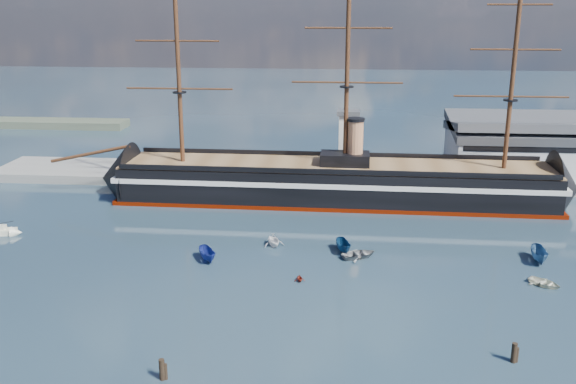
{
  "coord_description": "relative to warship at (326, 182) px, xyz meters",
  "views": [
    {
      "loc": [
        2.13,
        -68.7,
        39.69
      ],
      "look_at": [
        -7.07,
        35.0,
        9.0
      ],
      "focal_mm": 40.0,
      "sensor_mm": 36.0,
      "label": 1
    }
  ],
  "objects": [
    {
      "name": "quay_tower",
      "position": [
        4.27,
        13.0,
        5.72
      ],
      "size": [
        5.0,
        5.0,
        15.0
      ],
      "color": "silver",
      "rests_on": "ground"
    },
    {
      "name": "motorboat_f",
      "position": [
        34.94,
        -30.51,
        -4.04
      ],
      "size": [
        7.37,
        3.21,
        2.87
      ],
      "primitive_type": "imported",
      "rotation": [
        0.0,
        0.0,
        -0.08
      ],
      "color": "#2F557D",
      "rests_on": "ground"
    },
    {
      "name": "quay",
      "position": [
        11.27,
        16.0,
        -4.04
      ],
      "size": [
        180.0,
        18.0,
        2.0
      ],
      "primitive_type": "cube",
      "color": "slate",
      "rests_on": "ground"
    },
    {
      "name": "motorboat_b",
      "position": [
        6.37,
        -31.16,
        -4.04
      ],
      "size": [
        2.97,
        3.91,
        1.7
      ],
      "primitive_type": "imported",
      "rotation": [
        0.0,
        0.0,
        2.05
      ],
      "color": "gray",
      "rests_on": "ground"
    },
    {
      "name": "motorboat_c",
      "position": [
        3.81,
        -29.13,
        -4.04
      ],
      "size": [
        6.65,
        3.66,
        2.52
      ],
      "primitive_type": "imported",
      "rotation": [
        0.0,
        0.0,
        0.23
      ],
      "color": "navy",
      "rests_on": "ground"
    },
    {
      "name": "ground",
      "position": [
        1.27,
        -20.0,
        -4.04
      ],
      "size": [
        600.0,
        600.0,
        0.0
      ],
      "primitive_type": "plane",
      "color": "#1E2A37",
      "rests_on": "ground"
    },
    {
      "name": "motorboat_e",
      "position": [
        33.18,
        -39.68,
        -4.04
      ],
      "size": [
        2.87,
        2.97,
        1.38
      ],
      "primitive_type": "imported",
      "rotation": [
        0.0,
        0.0,
        0.82
      ],
      "color": "beige",
      "rests_on": "ground"
    },
    {
      "name": "piling_near_left",
      "position": [
        -15.79,
        -68.45,
        -4.04
      ],
      "size": [
        0.64,
        0.64,
        3.18
      ],
      "primitive_type": "cylinder",
      "color": "black",
      "rests_on": "ground"
    },
    {
      "name": "motorboat_d",
      "position": [
        -8.07,
        -27.21,
        -4.04
      ],
      "size": [
        7.18,
        5.54,
        2.42
      ],
      "primitive_type": "imported",
      "rotation": [
        0.0,
        0.0,
        0.47
      ],
      "color": "white",
      "rests_on": "ground"
    },
    {
      "name": "motorboat_g",
      "position": [
        -2.63,
        -41.2,
        -4.04
      ],
      "size": [
        3.2,
        1.93,
        1.1
      ],
      "primitive_type": "imported",
      "rotation": [
        0.0,
        0.0,
        0.22
      ],
      "color": "maroon",
      "rests_on": "ground"
    },
    {
      "name": "warship",
      "position": [
        0.0,
        0.0,
        0.0
      ],
      "size": [
        112.98,
        17.44,
        53.94
      ],
      "rotation": [
        0.0,
        0.0,
        -0.01
      ],
      "color": "black",
      "rests_on": "ground"
    },
    {
      "name": "piling_near_right",
      "position": [
        23.48,
        -61.41,
        -4.04
      ],
      "size": [
        0.64,
        0.64,
        3.13
      ],
      "primitive_type": "cylinder",
      "color": "black",
      "rests_on": "ground"
    },
    {
      "name": "motorboat_a",
      "position": [
        -17.85,
        -34.77,
        -4.04
      ],
      "size": [
        6.82,
        5.12,
        2.59
      ],
      "primitive_type": "imported",
      "rotation": [
        0.0,
        0.0,
        0.49
      ],
      "color": "navy",
      "rests_on": "ground"
    }
  ]
}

